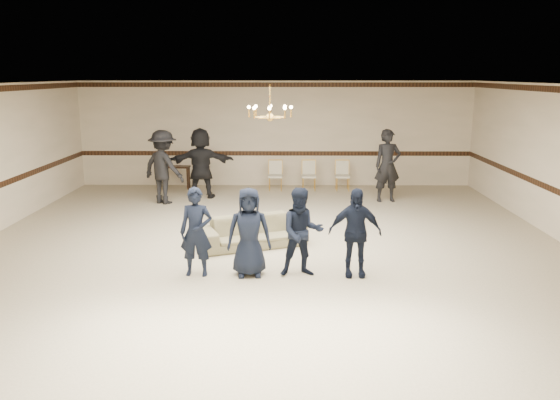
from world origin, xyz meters
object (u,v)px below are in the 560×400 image
Objects in this scene: adult_mid at (201,163)px; banquet_chair_left at (275,176)px; boy_d at (355,232)px; banquet_chair_mid at (309,176)px; boy_c at (302,232)px; boy_b at (249,232)px; banquet_chair_right at (343,176)px; adult_right at (388,166)px; boy_a at (196,232)px; settee at (253,232)px; console_table at (176,177)px; chandelier at (270,101)px; adult_left at (163,167)px.

banquet_chair_left is (2.04, 1.07, -0.54)m from adult_mid.
boy_d is 7.49m from banquet_chair_left.
banquet_chair_left and banquet_chair_mid have the same top height.
boy_c is 1.76× the size of banquet_chair_mid.
adult_mid is (-1.73, 6.26, 0.21)m from boy_b.
boy_b is 7.69m from banquet_chair_right.
banquet_chair_left is (-0.59, 7.33, -0.33)m from boy_c.
adult_mid is 5.12m from adult_right.
banquet_chair_right is at bearing 72.82° from boy_c.
boy_a is at bearing -111.83° from banquet_chair_right.
boy_d is (2.70, 0.00, 0.00)m from boy_a.
boy_a is 0.74× the size of settee.
settee is 2.49× the size of console_table.
adult_mid is (-2.04, 4.14, -1.89)m from chandelier.
adult_left is at bearing 130.49° from chandelier.
adult_left is 2.24× the size of banquet_chair_right.
adult_mid is at bearing 100.33° from boy_b.
banquet_chair_mid and banquet_chair_right have the same top height.
boy_b is 1.80m from boy_d.
boy_c is 0.78× the size of adult_right.
boy_a reaches higher than banquet_chair_mid.
settee is 1.05× the size of adult_right.
banquet_chair_mid is (0.41, 7.33, -0.33)m from boy_c.
boy_d is at bearing 159.26° from adult_left.
console_table is at bearing 93.35° from settee.
chandelier is at bearing 161.17° from adult_left.
boy_a is at bearing -119.68° from chandelier.
banquet_chair_left is at bearing 65.46° from settee.
banquet_chair_left is (1.21, 7.33, -0.33)m from boy_a.
banquet_chair_left is at bearing 82.41° from boy_b.
settee is 1.05× the size of adult_mid.
banquet_chair_mid reaches higher than settee.
banquet_chair_left is (-3.06, 1.47, -0.54)m from adult_right.
boy_d is at bearing -6.27° from boy_c.
boy_b is 1.85× the size of console_table.
chandelier reaches higher than settee.
boy_b reaches higher than banquet_chair_right.
banquet_chair_left is at bearing -118.27° from adult_left.
adult_mid is at bearing 89.31° from settee.
boy_b is at bearing -64.77° from console_table.
boy_b is 8.01m from console_table.
banquet_chair_right is (-1.06, 1.47, -0.54)m from adult_right.
banquet_chair_left is (2.94, 1.77, -0.54)m from adult_left.
adult_mid reaches higher than banquet_chair_right.
settee is 5.43m from adult_right.
adult_mid reaches higher than banquet_chair_mid.
chandelier is 0.48× the size of adult_right.
console_table is (-3.00, 0.20, -0.09)m from banquet_chair_left.
boy_d is 7.11m from adult_left.
banquet_chair_left is 1.00× the size of banquet_chair_right.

